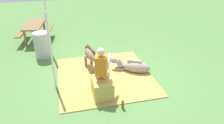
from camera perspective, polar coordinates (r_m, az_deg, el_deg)
name	(u,v)px	position (r m, az deg, el deg)	size (l,w,h in m)	color
ground_plane	(112,76)	(6.76, 0.05, -3.71)	(24.00, 24.00, 0.00)	#568442
hay_patch	(105,76)	(6.76, -1.89, -3.63)	(2.96, 2.86, 0.02)	tan
hay_bale	(102,88)	(5.77, -2.62, -6.87)	(0.67, 0.51, 0.51)	tan
person_seated	(102,68)	(5.63, -2.63, -1.54)	(0.72, 0.56, 1.39)	beige
pony_standing	(92,56)	(6.82, -5.30, 1.71)	(1.33, 0.50, 0.91)	#8C6B4C
pony_lying	(133,66)	(6.94, 5.68, -1.14)	(0.88, 1.30, 0.42)	gray
soda_bottle	(123,104)	(5.42, 2.87, -11.14)	(0.07, 0.07, 0.27)	brown
water_barrel	(42,45)	(8.16, -18.07, 4.32)	(0.57, 0.57, 0.94)	#B2B2B7
tent_pole_left	(51,53)	(5.91, -15.82, 2.40)	(0.06, 0.06, 2.21)	silver
tent_pole_right	(48,27)	(8.01, -16.58, 8.98)	(0.06, 0.06, 2.21)	silver
picnic_bench	(34,28)	(9.74, -19.88, 8.47)	(1.67, 1.50, 0.75)	olive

